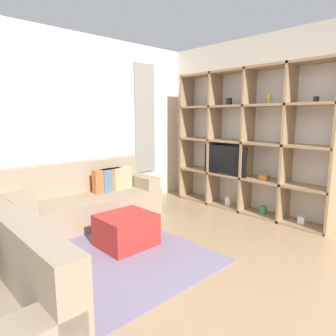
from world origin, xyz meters
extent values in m
plane|color=#9E7F5B|center=(0.00, 0.00, 0.00)|extent=(16.00, 16.00, 0.00)
cube|color=beige|center=(0.00, 3.41, 1.35)|extent=(5.68, 0.07, 2.70)
cube|color=white|center=(0.00, 3.36, 1.45)|extent=(2.46, 0.01, 1.60)
cube|color=gray|center=(1.40, 3.35, 1.45)|extent=(0.44, 0.03, 1.90)
cube|color=beige|center=(2.27, 1.69, 1.35)|extent=(0.07, 4.57, 2.70)
cube|color=slate|center=(-0.70, 1.82, 0.01)|extent=(2.43, 2.10, 0.01)
cube|color=silver|center=(2.23, 1.66, 1.10)|extent=(0.02, 2.54, 2.20)
cube|color=#997A56|center=(2.05, 1.02, 1.10)|extent=(0.37, 0.04, 2.20)
cube|color=#997A56|center=(2.05, 1.66, 1.10)|extent=(0.37, 0.04, 2.20)
cube|color=#997A56|center=(2.05, 2.29, 1.10)|extent=(0.37, 0.04, 2.20)
cube|color=#997A56|center=(2.05, 2.93, 1.10)|extent=(0.37, 0.04, 2.20)
cube|color=#997A56|center=(2.05, 1.66, 0.02)|extent=(0.37, 2.54, 0.04)
cube|color=#997A56|center=(2.05, 1.66, 0.55)|extent=(0.37, 2.54, 0.04)
cube|color=#997A56|center=(2.05, 1.66, 1.10)|extent=(0.37, 2.54, 0.04)
cube|color=#997A56|center=(2.05, 1.66, 1.65)|extent=(0.37, 2.54, 0.04)
cube|color=#997A56|center=(2.05, 1.66, 2.19)|extent=(0.37, 2.54, 0.04)
cube|color=black|center=(1.91, 1.96, 0.80)|extent=(0.04, 0.79, 0.47)
cube|color=black|center=(1.93, 1.96, 0.58)|extent=(0.10, 0.24, 0.03)
cylinder|color=#232328|center=(2.03, 2.01, 1.73)|extent=(0.09, 0.09, 0.11)
cube|color=orange|center=(2.03, 1.33, 0.60)|extent=(0.12, 0.12, 0.07)
cube|color=white|center=(2.03, 1.95, 0.10)|extent=(0.09, 0.09, 0.14)
cube|color=white|center=(2.03, 0.74, 0.09)|extent=(0.09, 0.09, 0.10)
cylinder|color=#232328|center=(2.03, 0.68, 1.71)|extent=(0.07, 0.07, 0.07)
cylinder|color=gold|center=(2.03, 1.32, 1.74)|extent=(0.05, 0.05, 0.14)
cylinder|color=#388947|center=(2.03, 1.32, 0.10)|extent=(0.10, 0.10, 0.12)
cube|color=gray|center=(-0.02, 2.90, 0.19)|extent=(2.10, 0.82, 0.38)
cube|color=gray|center=(-0.02, 3.22, 0.61)|extent=(2.10, 0.18, 0.45)
cube|color=gray|center=(-0.95, 2.90, 0.47)|extent=(0.24, 0.76, 0.18)
cube|color=gray|center=(0.91, 2.90, 0.47)|extent=(0.24, 0.76, 0.18)
cube|color=#C65B33|center=(0.29, 2.94, 0.55)|extent=(0.34, 0.12, 0.34)
cube|color=tan|center=(0.59, 2.94, 0.55)|extent=(0.35, 0.16, 0.34)
cube|color=slate|center=(0.40, 2.94, 0.55)|extent=(0.35, 0.16, 0.34)
cube|color=gray|center=(-1.45, 1.16, 0.61)|extent=(0.18, 1.57, 0.45)
cube|color=#A82823|center=(-0.09, 1.88, 0.19)|extent=(0.60, 0.54, 0.38)
camera|label=1|loc=(-2.01, -0.84, 1.49)|focal=32.00mm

